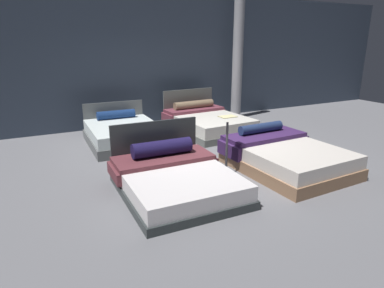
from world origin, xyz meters
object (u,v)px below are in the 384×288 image
(bed_2, at_px, (124,134))
(support_pillar, at_px, (238,59))
(bed_1, at_px, (285,157))
(bed_3, at_px, (207,122))
(price_sign, at_px, (227,153))
(bed_0, at_px, (175,178))

(bed_2, relative_size, support_pillar, 0.56)
(bed_1, distance_m, bed_3, 2.97)
(price_sign, height_order, support_pillar, support_pillar)
(bed_0, bearing_deg, price_sign, 11.36)
(bed_0, xyz_separation_m, support_pillar, (3.79, 3.93, 1.53))
(bed_2, distance_m, price_sign, 2.85)
(bed_1, xyz_separation_m, bed_3, (0.04, 2.97, 0.00))
(price_sign, bearing_deg, bed_3, 67.19)
(bed_0, distance_m, bed_1, 2.17)
(bed_2, bearing_deg, bed_0, -88.40)
(price_sign, relative_size, support_pillar, 0.30)
(bed_2, relative_size, bed_3, 0.88)
(bed_0, bearing_deg, support_pillar, 47.30)
(bed_2, distance_m, bed_3, 2.21)
(bed_0, bearing_deg, bed_3, 53.98)
(bed_1, xyz_separation_m, bed_2, (-2.17, 2.90, -0.01))
(bed_0, height_order, support_pillar, support_pillar)
(price_sign, bearing_deg, support_pillar, 53.93)
(bed_3, height_order, price_sign, price_sign)
(bed_0, height_order, price_sign, price_sign)
(bed_3, bearing_deg, bed_0, -130.68)
(bed_0, height_order, bed_2, bed_0)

